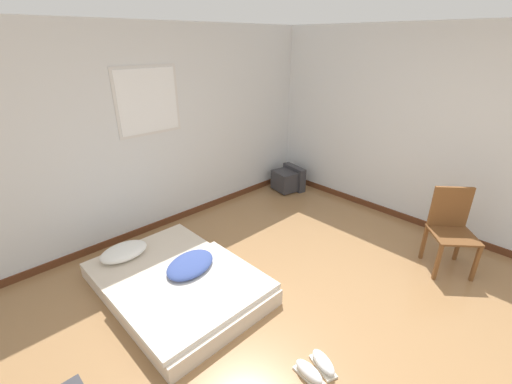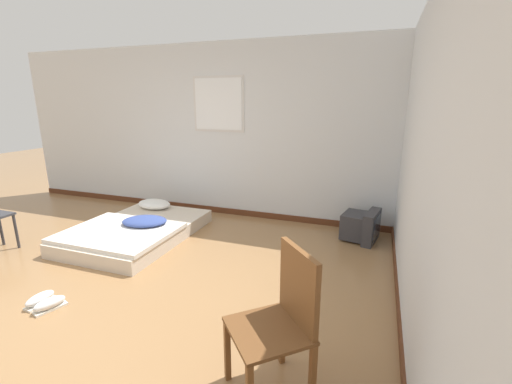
{
  "view_description": "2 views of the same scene",
  "coord_description": "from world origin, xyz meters",
  "px_view_note": "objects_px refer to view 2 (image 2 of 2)",
  "views": [
    {
      "loc": [
        -2.0,
        -1.09,
        2.4
      ],
      "look_at": [
        0.9,
        1.93,
        0.52
      ],
      "focal_mm": 24.0,
      "sensor_mm": 36.0,
      "label": 1
    },
    {
      "loc": [
        2.3,
        -1.93,
        1.76
      ],
      "look_at": [
        0.9,
        1.97,
        0.66
      ],
      "focal_mm": 24.0,
      "sensor_mm": 36.0,
      "label": 2
    }
  ],
  "objects_px": {
    "mattress_bed": "(137,229)",
    "wooden_chair": "(284,313)",
    "sneaker_pair": "(45,302)",
    "crt_tv": "(362,226)"
  },
  "relations": [
    {
      "from": "mattress_bed",
      "to": "wooden_chair",
      "type": "xyz_separation_m",
      "value": [
        2.48,
        -1.72,
        0.42
      ]
    },
    {
      "from": "wooden_chair",
      "to": "sneaker_pair",
      "type": "height_order",
      "value": "wooden_chair"
    },
    {
      "from": "mattress_bed",
      "to": "wooden_chair",
      "type": "height_order",
      "value": "wooden_chair"
    },
    {
      "from": "mattress_bed",
      "to": "wooden_chair",
      "type": "bearing_deg",
      "value": -34.83
    },
    {
      "from": "wooden_chair",
      "to": "sneaker_pair",
      "type": "bearing_deg",
      "value": 176.44
    },
    {
      "from": "wooden_chair",
      "to": "mattress_bed",
      "type": "bearing_deg",
      "value": 145.17
    },
    {
      "from": "wooden_chair",
      "to": "sneaker_pair",
      "type": "xyz_separation_m",
      "value": [
        -2.21,
        0.14,
        -0.49
      ]
    },
    {
      "from": "mattress_bed",
      "to": "sneaker_pair",
      "type": "bearing_deg",
      "value": -80.39
    },
    {
      "from": "mattress_bed",
      "to": "wooden_chair",
      "type": "relative_size",
      "value": 1.96
    },
    {
      "from": "crt_tv",
      "to": "wooden_chair",
      "type": "relative_size",
      "value": 0.55
    }
  ]
}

